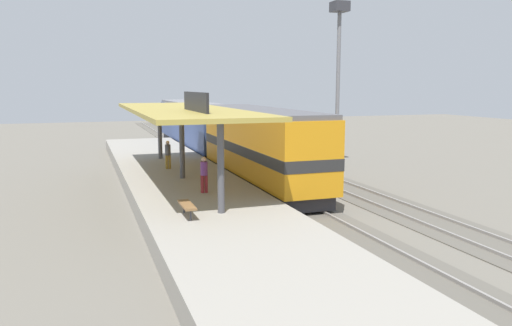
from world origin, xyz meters
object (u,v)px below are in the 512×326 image
passenger_carriage_single (194,125)px  light_mast (339,50)px  platform_bench (187,205)px  person_walking (168,153)px  person_waiting (204,173)px  locomotive (260,147)px

passenger_carriage_single → light_mast: light_mast is taller
platform_bench → passenger_carriage_single: bearing=77.2°
platform_bench → person_walking: size_ratio=0.99×
platform_bench → person_waiting: person_waiting is taller
locomotive → passenger_carriage_single: (0.00, 18.00, -0.10)m
platform_bench → person_walking: (1.17, 11.54, 0.51)m
locomotive → passenger_carriage_single: bearing=90.0°
light_mast → person_walking: (-12.63, -2.29, -6.54)m
light_mast → person_waiting: size_ratio=6.84×
locomotive → light_mast: bearing=34.7°
platform_bench → person_waiting: size_ratio=0.99×
locomotive → person_waiting: 6.19m
platform_bench → passenger_carriage_single: (6.00, 26.43, 0.97)m
light_mast → person_walking: size_ratio=6.84×
platform_bench → person_waiting: (1.64, 4.07, 0.51)m
passenger_carriage_single → person_walking: 15.66m
platform_bench → person_walking: person_walking is taller
platform_bench → light_mast: bearing=45.1°
light_mast → person_waiting: (-12.16, -9.76, -6.54)m
light_mast → person_walking: 14.41m
passenger_carriage_single → light_mast: (7.80, -12.59, 6.08)m
person_waiting → person_walking: same height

